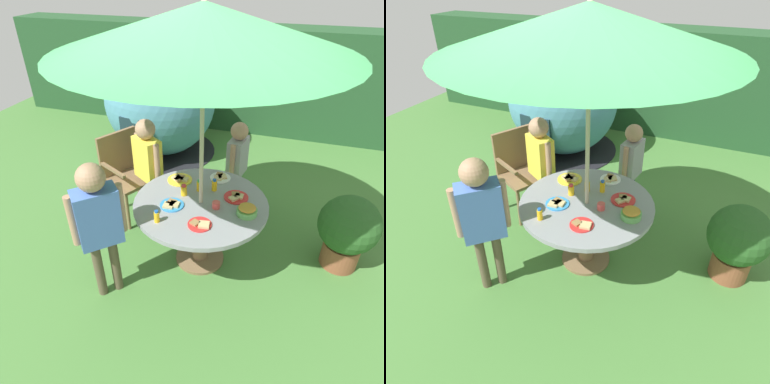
# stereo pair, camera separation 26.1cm
# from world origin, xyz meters

# --- Properties ---
(ground_plane) EXTENTS (10.00, 10.00, 0.02)m
(ground_plane) POSITION_xyz_m (0.00, 0.00, -0.01)
(ground_plane) COLOR #477A38
(hedge_backdrop) EXTENTS (9.00, 0.70, 1.68)m
(hedge_backdrop) POSITION_xyz_m (0.00, 3.52, 0.84)
(hedge_backdrop) COLOR #234C28
(hedge_backdrop) RESTS_ON ground_plane
(garden_table) EXTENTS (1.23, 1.23, 0.70)m
(garden_table) POSITION_xyz_m (0.00, 0.00, 0.56)
(garden_table) COLOR brown
(garden_table) RESTS_ON ground_plane
(patio_umbrella) EXTENTS (2.19, 2.19, 2.31)m
(patio_umbrella) POSITION_xyz_m (0.00, 0.00, 2.15)
(patio_umbrella) COLOR #B7AD8C
(patio_umbrella) RESTS_ON ground_plane
(wooden_chair) EXTENTS (0.63, 0.65, 0.98)m
(wooden_chair) POSITION_xyz_m (-1.04, 0.54, 0.56)
(wooden_chair) COLOR brown
(wooden_chair) RESTS_ON ground_plane
(dome_tent) EXTENTS (1.77, 1.77, 1.61)m
(dome_tent) POSITION_xyz_m (-1.26, 2.14, 0.80)
(dome_tent) COLOR teal
(dome_tent) RESTS_ON ground_plane
(potted_plant) EXTENTS (0.56, 0.56, 0.77)m
(potted_plant) POSITION_xyz_m (1.33, 0.35, 0.44)
(potted_plant) COLOR brown
(potted_plant) RESTS_ON ground_plane
(child_in_grey_shirt) EXTENTS (0.20, 0.38, 1.12)m
(child_in_grey_shirt) POSITION_xyz_m (0.15, 0.93, 0.71)
(child_in_grey_shirt) COLOR navy
(child_in_grey_shirt) RESTS_ON ground_plane
(child_in_yellow_shirt) EXTENTS (0.36, 0.32, 1.22)m
(child_in_yellow_shirt) POSITION_xyz_m (-0.73, 0.48, 0.78)
(child_in_yellow_shirt) COLOR #3F3F47
(child_in_yellow_shirt) RESTS_ON ground_plane
(child_in_blue_shirt) EXTENTS (0.38, 0.37, 1.32)m
(child_in_blue_shirt) POSITION_xyz_m (-0.66, -0.64, 0.84)
(child_in_blue_shirt) COLOR brown
(child_in_blue_shirt) RESTS_ON ground_plane
(snack_bowl) EXTENTS (0.18, 0.18, 0.09)m
(snack_bowl) POSITION_xyz_m (0.43, -0.05, 0.74)
(snack_bowl) COLOR #66B259
(snack_bowl) RESTS_ON garden_table
(plate_center_back) EXTENTS (0.20, 0.20, 0.03)m
(plate_center_back) POSITION_xyz_m (0.09, -0.32, 0.71)
(plate_center_back) COLOR red
(plate_center_back) RESTS_ON garden_table
(plate_far_right) EXTENTS (0.25, 0.25, 0.03)m
(plate_far_right) POSITION_xyz_m (-0.31, 0.30, 0.71)
(plate_far_right) COLOR yellow
(plate_far_right) RESTS_ON garden_table
(plate_center_front) EXTENTS (0.22, 0.22, 0.03)m
(plate_center_front) POSITION_xyz_m (-0.23, -0.13, 0.71)
(plate_center_front) COLOR #338CD8
(plate_center_front) RESTS_ON garden_table
(plate_far_left) EXTENTS (0.21, 0.21, 0.03)m
(plate_far_left) POSITION_xyz_m (0.07, 0.46, 0.71)
(plate_far_left) COLOR white
(plate_far_left) RESTS_ON garden_table
(plate_front_edge) EXTENTS (0.23, 0.23, 0.03)m
(plate_front_edge) POSITION_xyz_m (0.29, 0.16, 0.71)
(plate_front_edge) COLOR red
(plate_front_edge) RESTS_ON garden_table
(juice_bottle_near_left) EXTENTS (0.05, 0.05, 0.11)m
(juice_bottle_near_left) POSITION_xyz_m (-0.27, -0.38, 0.75)
(juice_bottle_near_left) COLOR yellow
(juice_bottle_near_left) RESTS_ON garden_table
(juice_bottle_near_right) EXTENTS (0.06, 0.06, 0.11)m
(juice_bottle_near_right) POSITION_xyz_m (-0.18, 0.06, 0.75)
(juice_bottle_near_right) COLOR yellow
(juice_bottle_near_right) RESTS_ON garden_table
(juice_bottle_mid_left) EXTENTS (0.05, 0.05, 0.12)m
(juice_bottle_mid_left) POSITION_xyz_m (-0.07, 0.18, 0.75)
(juice_bottle_mid_left) COLOR yellow
(juice_bottle_mid_left) RESTS_ON garden_table
(juice_bottle_mid_right) EXTENTS (0.05, 0.05, 0.12)m
(juice_bottle_mid_right) POSITION_xyz_m (0.07, 0.23, 0.76)
(juice_bottle_mid_right) COLOR yellow
(juice_bottle_mid_right) RESTS_ON garden_table
(cup_near) EXTENTS (0.07, 0.07, 0.06)m
(cup_near) POSITION_xyz_m (0.15, -0.04, 0.73)
(cup_near) COLOR #E04C47
(cup_near) RESTS_ON garden_table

